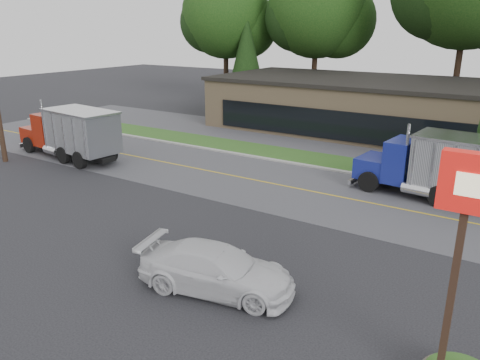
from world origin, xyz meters
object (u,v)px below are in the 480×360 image
Objects in this scene: dump_truck_blue at (438,165)px; rally_car at (216,269)px; dump_truck_red at (72,132)px; bilo_sign at (472,324)px.

rally_car is (-4.26, -13.24, -1.03)m from dump_truck_blue.
dump_truck_red is 1.70× the size of rally_car.
dump_truck_blue is at bearing -29.90° from rally_car.
bilo_sign is at bearing -107.59° from rally_car.
dump_truck_red is at bearing 18.32° from dump_truck_blue.
dump_truck_red reaches higher than rally_car.
dump_truck_blue is 1.42× the size of rally_car.
bilo_sign is at bearing 166.54° from dump_truck_red.
bilo_sign is 7.79m from rally_car.
bilo_sign is 0.79× the size of dump_truck_blue.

